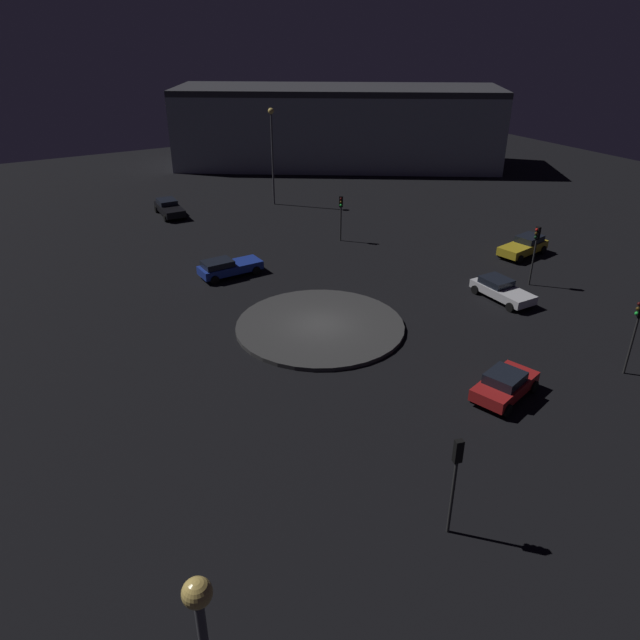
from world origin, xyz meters
TOP-DOWN VIEW (x-y plane):
  - ground_plane at (0.00, 0.00)m, footprint 119.25×119.25m
  - roundabout_island at (0.00, 0.00)m, footprint 10.29×10.29m
  - car_white at (-12.65, 2.34)m, footprint 2.07×4.44m
  - car_blue at (1.83, -10.40)m, footprint 4.66×2.16m
  - car_red at (-4.31, 10.99)m, footprint 4.23×2.96m
  - car_black at (1.09, -27.16)m, footprint 2.13×4.64m
  - car_yellow at (-20.25, -2.84)m, footprint 4.74×2.64m
  - traffic_light_southwest at (-9.32, -12.89)m, footprint 0.37×0.39m
  - traffic_light_northwest at (-11.53, 12.54)m, footprint 0.38×0.39m
  - traffic_light_north at (3.87, 16.38)m, footprint 0.34×0.38m
  - traffic_light_west at (-16.11, 1.65)m, footprint 0.37×0.32m
  - streetlamp_south at (-9.21, -25.62)m, footprint 0.57×0.57m
  - store_building at (-23.94, -37.77)m, footprint 39.30×30.64m

SIDE VIEW (x-z plane):
  - ground_plane at x=0.00m, z-range 0.00..0.00m
  - roundabout_island at x=0.00m, z-range 0.00..0.25m
  - car_white at x=-12.65m, z-range 0.02..1.33m
  - car_blue at x=1.83m, z-range 0.03..1.38m
  - car_black at x=1.09m, z-range 0.04..1.41m
  - car_red at x=-4.31m, z-range 0.02..1.45m
  - car_yellow at x=-20.25m, z-range 0.02..1.48m
  - traffic_light_southwest at x=-9.32m, z-range 0.82..4.66m
  - traffic_light_north at x=3.87m, z-range 0.89..5.11m
  - traffic_light_northwest at x=-11.53m, z-range 0.90..5.17m
  - traffic_light_west at x=-16.11m, z-range 0.90..5.18m
  - store_building at x=-23.94m, z-range 0.00..9.38m
  - streetlamp_south at x=-9.21m, z-range 1.58..10.86m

